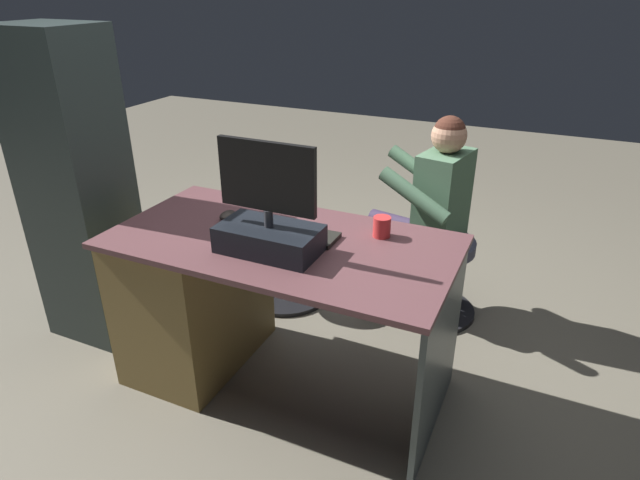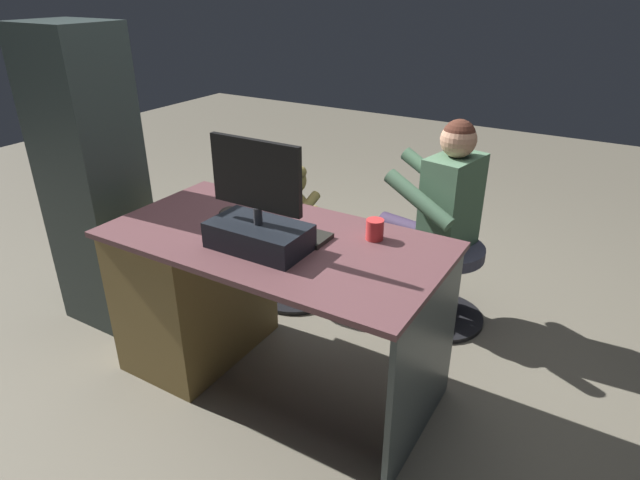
# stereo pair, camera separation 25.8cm
# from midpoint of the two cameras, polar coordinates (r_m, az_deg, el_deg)

# --- Properties ---
(ground_plane) EXTENTS (10.00, 10.00, 0.00)m
(ground_plane) POSITION_cam_midpoint_polar(r_m,az_deg,el_deg) (2.95, -2.44, -10.17)
(ground_plane) COLOR #6D6757
(desk) EXTENTS (1.45, 0.75, 0.76)m
(desk) POSITION_cam_midpoint_polar(r_m,az_deg,el_deg) (2.63, -14.17, -5.40)
(desk) COLOR brown
(desk) RESTS_ON ground_plane
(monitor) EXTENTS (0.40, 0.23, 0.45)m
(monitor) POSITION_cam_midpoint_polar(r_m,az_deg,el_deg) (2.12, -8.91, 1.55)
(monitor) COLOR black
(monitor) RESTS_ON desk
(keyboard) EXTENTS (0.42, 0.14, 0.02)m
(keyboard) POSITION_cam_midpoint_polar(r_m,az_deg,el_deg) (2.29, -6.45, 0.76)
(keyboard) COLOR black
(keyboard) RESTS_ON desk
(computer_mouse) EXTENTS (0.06, 0.10, 0.04)m
(computer_mouse) POSITION_cam_midpoint_polar(r_m,az_deg,el_deg) (2.48, -12.72, 2.50)
(computer_mouse) COLOR #2C2621
(computer_mouse) RESTS_ON desk
(cup) EXTENTS (0.07, 0.07, 0.09)m
(cup) POSITION_cam_midpoint_polar(r_m,az_deg,el_deg) (2.25, 3.32, 1.33)
(cup) COLOR red
(cup) RESTS_ON desk
(tv_remote) EXTENTS (0.12, 0.15, 0.02)m
(tv_remote) POSITION_cam_midpoint_polar(r_m,az_deg,el_deg) (2.29, -11.94, 0.37)
(tv_remote) COLOR black
(tv_remote) RESTS_ON desk
(office_chair_teddy) EXTENTS (0.55, 0.55, 0.46)m
(office_chair_teddy) POSITION_cam_midpoint_polar(r_m,az_deg,el_deg) (3.20, -6.10, -1.76)
(office_chair_teddy) COLOR black
(office_chair_teddy) RESTS_ON ground_plane
(teddy_bear) EXTENTS (0.24, 0.25, 0.36)m
(teddy_bear) POSITION_cam_midpoint_polar(r_m,az_deg,el_deg) (3.06, -6.31, 4.42)
(teddy_bear) COLOR olive
(teddy_bear) RESTS_ON office_chair_teddy
(visitor_chair) EXTENTS (0.49, 0.49, 0.46)m
(visitor_chair) POSITION_cam_midpoint_polar(r_m,az_deg,el_deg) (3.05, 9.71, -3.24)
(visitor_chair) COLOR black
(visitor_chair) RESTS_ON ground_plane
(person) EXTENTS (0.59, 0.54, 1.13)m
(person) POSITION_cam_midpoint_polar(r_m,az_deg,el_deg) (2.88, 8.39, 3.77)
(person) COLOR #4F7557
(person) RESTS_ON ground_plane
(equipment_rack) EXTENTS (0.44, 0.36, 1.57)m
(equipment_rack) POSITION_cam_midpoint_polar(r_m,az_deg,el_deg) (2.97, -26.57, 4.43)
(equipment_rack) COLOR #273231
(equipment_rack) RESTS_ON ground_plane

